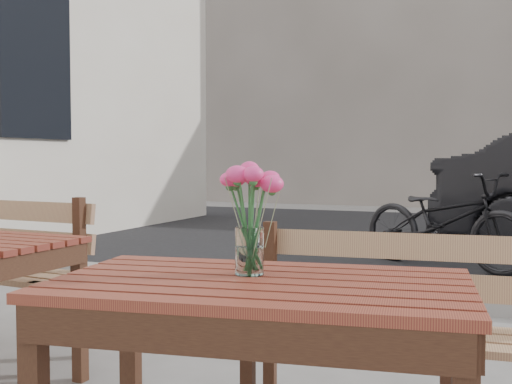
{
  "coord_description": "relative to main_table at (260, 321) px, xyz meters",
  "views": [
    {
      "loc": [
        0.46,
        -1.64,
        1.06
      ],
      "look_at": [
        -0.29,
        0.13,
        0.96
      ],
      "focal_mm": 45.0,
      "sensor_mm": 36.0,
      "label": 1
    }
  ],
  "objects": [
    {
      "name": "street",
      "position": [
        0.23,
        5.05,
        -0.57
      ],
      "size": [
        30.0,
        8.12,
        0.12
      ],
      "color": "black",
      "rests_on": "ground"
    },
    {
      "name": "main_table",
      "position": [
        0.0,
        0.0,
        0.0
      ],
      "size": [
        1.26,
        0.85,
        0.72
      ],
      "rotation": [
        0.0,
        0.0,
        0.15
      ],
      "color": "maroon",
      "rests_on": "ground"
    },
    {
      "name": "main_bench",
      "position": [
        0.34,
        0.76,
        -0.1
      ],
      "size": [
        1.36,
        0.52,
        0.82
      ],
      "rotation": [
        0.0,
        0.0,
        0.1
      ],
      "color": "#9A6C4F",
      "rests_on": "ground"
    },
    {
      "name": "main_vase",
      "position": [
        -0.06,
        0.07,
        0.33
      ],
      "size": [
        0.18,
        0.18,
        0.33
      ],
      "color": "white",
      "rests_on": "main_table"
    },
    {
      "name": "bicycle",
      "position": [
        -0.02,
        4.72,
        -0.13
      ],
      "size": [
        1.87,
        1.32,
        0.93
      ],
      "primitive_type": "imported",
      "rotation": [
        0.0,
        0.0,
        1.13
      ],
      "color": "black",
      "rests_on": "ground"
    }
  ]
}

